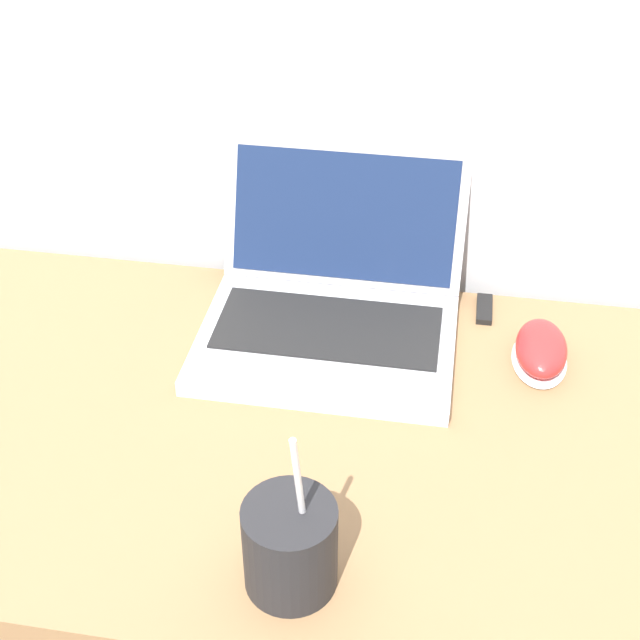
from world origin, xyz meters
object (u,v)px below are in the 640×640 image
Objects in this scene: drink_cup at (290,545)px; laptop at (333,294)px; usb_stick at (484,309)px; computer_mouse at (541,350)px.

laptop is at bearing 93.38° from drink_cup.
laptop is 0.20m from usb_stick.
laptop is 0.26m from computer_mouse.
computer_mouse is at bearing -53.64° from usb_stick.
drink_cup reaches higher than usb_stick.
usb_stick is at bearing 69.74° from drink_cup.
usb_stick is at bearing 126.36° from computer_mouse.
drink_cup is 3.28× the size of usb_stick.
computer_mouse is at bearing 56.98° from drink_cup.
drink_cup is (0.02, -0.39, 0.00)m from laptop.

